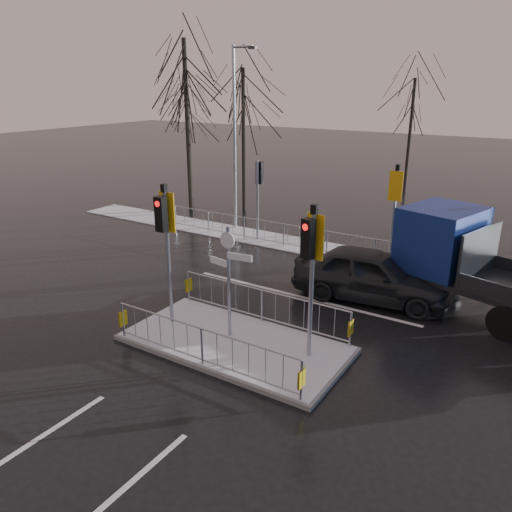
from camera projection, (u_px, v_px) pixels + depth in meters
The scene contains 12 objects.
ground at pixel (235, 346), 13.38m from camera, with size 120.00×120.00×0.00m, color black.
snow_verge at pixel (355, 256), 20.23m from camera, with size 30.00×2.00×0.04m, color silver.
lane_markings at pixel (228, 351), 13.11m from camera, with size 8.00×11.38×0.01m.
traffic_island at pixel (234, 332), 13.26m from camera, with size 6.00×3.04×4.15m.
far_kerb_fixtures at pixel (359, 236), 19.35m from camera, with size 18.00×0.65×3.83m.
car_far_lane at pixel (372, 275), 15.97m from camera, with size 2.01×4.99×1.70m, color black.
flatbed_truck at pixel (468, 259), 15.08m from camera, with size 6.98×4.13×3.05m.
tree_near_a at pixel (186, 94), 25.42m from camera, with size 4.75×4.75×8.97m.
tree_near_b at pixel (243, 113), 25.68m from camera, with size 4.00×4.00×7.55m.
tree_near_c at pixel (189, 121), 28.96m from camera, with size 3.50×3.50×6.61m.
tree_far_a at pixel (412, 114), 30.34m from camera, with size 3.75×3.75×7.08m.
street_lamp_left at pixel (236, 133), 22.71m from camera, with size 1.25×0.18×8.20m.
Camera 1 is at (6.80, -9.69, 6.70)m, focal length 35.00 mm.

